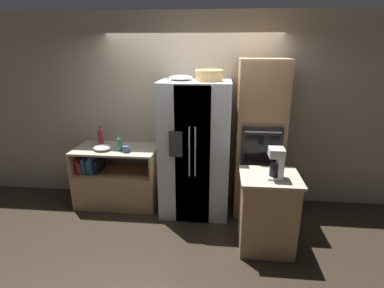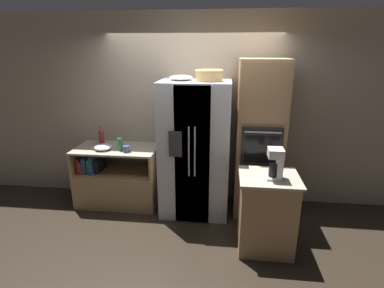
% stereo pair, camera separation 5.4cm
% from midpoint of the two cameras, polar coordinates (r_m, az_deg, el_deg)
% --- Properties ---
extents(ground_plane, '(20.00, 20.00, 0.00)m').
position_cam_midpoint_polar(ground_plane, '(4.59, -0.73, -12.23)').
color(ground_plane, black).
extents(wall_back, '(12.00, 0.06, 2.80)m').
position_cam_midpoint_polar(wall_back, '(4.53, -0.13, 6.37)').
color(wall_back, tan).
rests_on(wall_back, ground_plane).
extents(counter_left, '(1.21, 0.66, 0.89)m').
position_cam_midpoint_polar(counter_left, '(4.78, -14.36, -7.12)').
color(counter_left, '#A87F56').
rests_on(counter_left, ground_plane).
extents(refrigerator, '(0.95, 0.84, 1.89)m').
position_cam_midpoint_polar(refrigerator, '(4.22, 0.25, -0.87)').
color(refrigerator, silver).
rests_on(refrigerator, ground_plane).
extents(wall_oven, '(0.63, 0.71, 2.18)m').
position_cam_midpoint_polar(wall_oven, '(4.26, 12.23, 0.92)').
color(wall_oven, '#A87F56').
rests_on(wall_oven, ground_plane).
extents(island_counter, '(0.67, 0.60, 0.93)m').
position_cam_midpoint_polar(island_counter, '(3.70, 13.70, -12.47)').
color(island_counter, '#A87F56').
rests_on(island_counter, ground_plane).
extents(wicker_basket, '(0.36, 0.36, 0.14)m').
position_cam_midpoint_polar(wicker_basket, '(3.94, 2.88, 13.03)').
color(wicker_basket, tan).
rests_on(wicker_basket, refrigerator).
extents(fruit_bowl, '(0.31, 0.31, 0.07)m').
position_cam_midpoint_polar(fruit_bowl, '(4.02, -2.51, 12.51)').
color(fruit_bowl, white).
rests_on(fruit_bowl, refrigerator).
extents(bottle_tall, '(0.07, 0.07, 0.25)m').
position_cam_midpoint_polar(bottle_tall, '(4.40, -13.98, 0.11)').
color(bottle_tall, '#33723F').
rests_on(bottle_tall, counter_left).
extents(bottle_short, '(0.08, 0.08, 0.29)m').
position_cam_midpoint_polar(bottle_short, '(4.75, -17.28, 1.36)').
color(bottle_short, maroon).
rests_on(bottle_short, counter_left).
extents(mug, '(0.13, 0.09, 0.09)m').
position_cam_midpoint_polar(mug, '(4.34, -12.79, -0.97)').
color(mug, '#384C7A').
rests_on(mug, counter_left).
extents(mixing_bowl, '(0.26, 0.26, 0.08)m').
position_cam_midpoint_polar(mixing_bowl, '(4.52, -16.98, -0.63)').
color(mixing_bowl, white).
rests_on(mixing_bowl, counter_left).
extents(coffee_maker, '(0.16, 0.18, 0.34)m').
position_cam_midpoint_polar(coffee_maker, '(3.39, 15.52, -3.31)').
color(coffee_maker, white).
rests_on(coffee_maker, island_counter).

